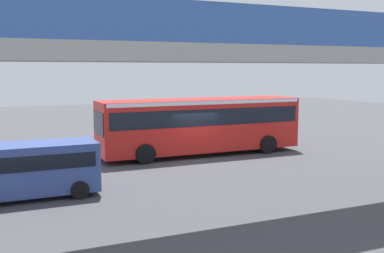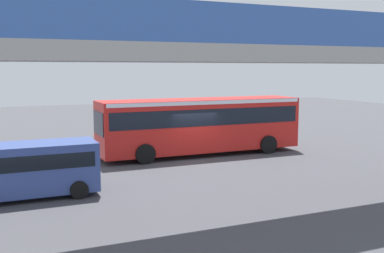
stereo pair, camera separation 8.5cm
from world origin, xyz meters
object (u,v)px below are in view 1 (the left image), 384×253
at_px(city_bus, 201,121).
at_px(pedestrian, 67,161).
at_px(traffic_sign, 177,116).
at_px(parked_van, 32,166).

height_order(city_bus, pedestrian, city_bus).
bearing_deg(traffic_sign, pedestrian, 40.15).
distance_m(city_bus, pedestrian, 8.62).
bearing_deg(city_bus, traffic_sign, -86.98).
relative_size(parked_van, pedestrian, 2.68).
height_order(pedestrian, traffic_sign, traffic_sign).
bearing_deg(traffic_sign, parked_van, 42.18).
bearing_deg(pedestrian, city_bus, -156.75).
bearing_deg(parked_van, traffic_sign, -137.82).
distance_m(parked_van, pedestrian, 2.48).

